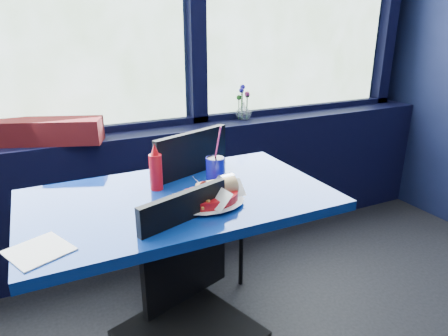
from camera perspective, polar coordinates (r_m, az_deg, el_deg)
window_sill at (r=2.47m, az=-19.70°, el=-5.04°), size 5.00×0.26×0.80m
near_table at (r=1.68m, az=-6.22°, el=-9.59°), size 1.20×0.70×0.75m
chair_near_front at (r=1.45m, az=-5.18°, el=-18.53°), size 0.49×0.49×0.86m
chair_near_back at (r=2.02m, az=-4.44°, el=-5.07°), size 0.55×0.55×0.94m
planter_box at (r=2.31m, az=-24.93°, el=4.76°), size 0.65×0.37×0.13m
flower_vase at (r=2.64m, az=2.81°, el=8.42°), size 0.14×0.14×0.23m
food_basket at (r=1.50m, az=-2.11°, el=-4.04°), size 0.31×0.31×0.09m
ketchup_bottle at (r=1.64m, az=-9.72°, el=-0.18°), size 0.05×0.05×0.20m
soda_cup at (r=1.66m, az=-1.27°, el=-0.45°), size 0.08×0.08×0.26m
napkin at (r=1.34m, az=-24.92°, el=-10.66°), size 0.21×0.21×0.00m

